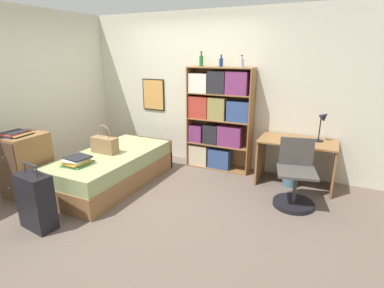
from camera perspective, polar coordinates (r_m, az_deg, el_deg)
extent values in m
plane|color=#66564C|center=(4.44, -8.66, -8.90)|extent=(14.00, 14.00, 0.00)
cube|color=beige|center=(5.37, 0.12, 10.35)|extent=(10.00, 0.06, 2.60)
cube|color=black|center=(5.74, -7.34, 9.30)|extent=(0.46, 0.02, 0.58)
cube|color=#DB994C|center=(5.73, -7.41, 9.28)|extent=(0.42, 0.01, 0.54)
cube|color=beige|center=(5.45, -27.28, 8.57)|extent=(0.06, 10.00, 2.60)
cube|color=olive|center=(4.73, -14.85, -5.75)|extent=(0.97, 1.96, 0.28)
cube|color=#9EAD70|center=(4.64, -15.08, -2.92)|extent=(0.94, 1.93, 0.21)
cube|color=olive|center=(5.40, -8.39, -1.25)|extent=(0.97, 0.04, 0.50)
cube|color=#93704C|center=(4.62, -16.30, -0.18)|extent=(0.40, 0.17, 0.23)
torus|color=#93704C|center=(4.57, -16.49, 2.05)|extent=(0.23, 0.02, 0.23)
cube|color=#427A4C|center=(4.29, -20.89, -3.51)|extent=(0.33, 0.38, 0.02)
cube|color=gold|center=(4.28, -20.86, -3.33)|extent=(0.23, 0.30, 0.02)
cube|color=gold|center=(4.27, -21.24, -3.22)|extent=(0.27, 0.31, 0.01)
cube|color=beige|center=(4.26, -21.05, -3.07)|extent=(0.24, 0.29, 0.01)
cube|color=gold|center=(4.27, -21.08, -2.81)|extent=(0.27, 0.33, 0.02)
cube|color=silver|center=(4.25, -21.09, -2.66)|extent=(0.28, 0.34, 0.02)
cube|color=#232328|center=(4.24, -20.90, -2.39)|extent=(0.32, 0.30, 0.02)
cube|color=black|center=(3.84, -27.57, -9.70)|extent=(0.45, 0.28, 0.65)
cylinder|color=#2D2D33|center=(3.80, -29.26, -3.94)|extent=(0.01, 0.01, 0.12)
cylinder|color=#2D2D33|center=(3.60, -27.46, -4.75)|extent=(0.01, 0.01, 0.12)
cube|color=#2D2D33|center=(3.68, -28.51, -3.46)|extent=(0.26, 0.05, 0.02)
cube|color=olive|center=(4.69, -29.02, -3.65)|extent=(0.48, 0.54, 0.88)
cube|color=#513828|center=(4.63, -31.38, -7.11)|extent=(0.44, 0.01, 0.40)
sphere|color=#B2A893|center=(4.62, -31.50, -7.16)|extent=(0.02, 0.02, 0.02)
cube|color=#513828|center=(4.49, -32.21, -2.16)|extent=(0.44, 0.01, 0.40)
sphere|color=#B2A893|center=(4.49, -32.33, -2.21)|extent=(0.02, 0.02, 0.02)
cube|color=#334C84|center=(4.57, -30.40, 1.54)|extent=(0.23, 0.35, 0.01)
cube|color=#99894C|center=(4.56, -30.35, 1.70)|extent=(0.31, 0.34, 0.01)
cube|color=#B2382D|center=(4.56, -30.55, 1.86)|extent=(0.25, 0.36, 0.01)
cube|color=#232328|center=(4.56, -30.66, 2.02)|extent=(0.25, 0.29, 0.01)
cube|color=olive|center=(5.23, -0.27, 5.21)|extent=(0.02, 0.32, 1.71)
cube|color=olive|center=(4.87, 11.16, 3.98)|extent=(0.02, 0.32, 1.71)
cube|color=olive|center=(5.17, 5.85, 4.97)|extent=(1.09, 0.01, 1.71)
cube|color=olive|center=(5.27, 5.00, -4.36)|extent=(1.05, 0.32, 0.02)
cube|color=olive|center=(5.13, 5.12, -0.02)|extent=(1.05, 0.32, 0.02)
cube|color=olive|center=(5.03, 5.24, 4.64)|extent=(1.05, 0.32, 0.02)
cube|color=olive|center=(4.95, 5.38, 9.47)|extent=(1.05, 0.32, 0.02)
cube|color=olive|center=(4.91, 5.52, 14.31)|extent=(1.05, 0.32, 0.02)
cube|color=beige|center=(5.32, 1.48, -1.95)|extent=(0.34, 0.24, 0.36)
cube|color=#334C84|center=(5.18, 5.36, -2.68)|extent=(0.37, 0.24, 0.33)
cube|color=#7A336B|center=(5.23, 1.00, 2.09)|extent=(0.23, 0.24, 0.29)
cube|color=#232328|center=(5.12, 3.81, 1.93)|extent=(0.25, 0.24, 0.32)
cube|color=#7A336B|center=(5.00, 7.34, 1.54)|extent=(0.39, 0.24, 0.33)
cube|color=#B2382D|center=(5.10, 1.54, 7.10)|extent=(0.33, 0.24, 0.37)
cube|color=#99894C|center=(4.98, 4.98, 6.79)|extent=(0.29, 0.24, 0.37)
cube|color=#334C84|center=(4.87, 8.98, 6.18)|extent=(0.36, 0.24, 0.33)
cube|color=silver|center=(5.05, 1.51, 11.57)|extent=(0.32, 0.24, 0.31)
cube|color=#232328|center=(4.93, 4.99, 11.65)|extent=(0.29, 0.24, 0.36)
cube|color=#7A336B|center=(4.82, 8.72, 11.40)|extent=(0.35, 0.24, 0.36)
cylinder|color=#1E6B2D|center=(5.06, 1.77, 15.50)|extent=(0.07, 0.07, 0.17)
cylinder|color=#1E6B2D|center=(5.06, 1.79, 16.74)|extent=(0.03, 0.03, 0.05)
cylinder|color=#232328|center=(5.06, 1.79, 17.14)|extent=(0.03, 0.03, 0.02)
cylinder|color=navy|center=(4.93, 5.57, 15.18)|extent=(0.06, 0.06, 0.13)
cylinder|color=navy|center=(4.93, 5.60, 16.17)|extent=(0.02, 0.02, 0.04)
cylinder|color=#232328|center=(4.93, 5.61, 16.49)|extent=(0.03, 0.03, 0.01)
cylinder|color=#B7BCC1|center=(4.77, 9.42, 14.95)|extent=(0.07, 0.07, 0.13)
cylinder|color=#B7BCC1|center=(4.77, 9.47, 15.95)|extent=(0.03, 0.03, 0.04)
cylinder|color=#232328|center=(4.77, 9.48, 16.28)|extent=(0.03, 0.03, 0.01)
cube|color=olive|center=(4.64, 19.52, 0.52)|extent=(1.09, 0.62, 0.02)
cube|color=olive|center=(4.82, 12.92, -2.68)|extent=(0.03, 0.58, 0.68)
cube|color=olive|center=(4.72, 25.42, -4.36)|extent=(0.03, 0.58, 0.68)
cylinder|color=black|center=(4.69, 22.91, 0.61)|extent=(0.14, 0.14, 0.02)
cylinder|color=black|center=(4.65, 23.15, 2.68)|extent=(0.02, 0.02, 0.33)
cone|color=black|center=(4.61, 23.94, 4.91)|extent=(0.15, 0.12, 0.15)
cylinder|color=black|center=(4.22, 18.71, -10.71)|extent=(0.52, 0.52, 0.06)
cylinder|color=#333338|center=(4.13, 18.98, -8.22)|extent=(0.05, 0.05, 0.47)
cube|color=#47423D|center=(4.03, 19.32, -5.03)|extent=(0.57, 0.57, 0.03)
cube|color=#47423D|center=(4.17, 19.29, -1.33)|extent=(0.43, 0.13, 0.37)
cylinder|color=slate|center=(4.76, 18.23, -6.01)|extent=(0.22, 0.22, 0.27)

